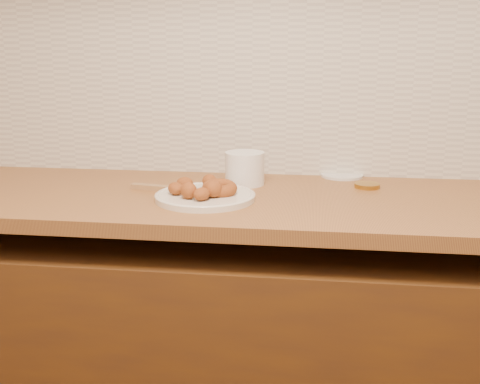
# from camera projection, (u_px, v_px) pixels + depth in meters

# --- Properties ---
(wall_back) EXTENTS (4.00, 0.02, 2.70)m
(wall_back) POSITION_uv_depth(u_px,v_px,m) (360.00, 34.00, 1.75)
(wall_back) COLOR tan
(wall_back) RESTS_ON ground
(base_cabinet) EXTENTS (3.60, 0.60, 0.77)m
(base_cabinet) POSITION_uv_depth(u_px,v_px,m) (351.00, 363.00, 1.69)
(base_cabinet) COLOR #593310
(base_cabinet) RESTS_ON floor
(butcher_block) EXTENTS (2.30, 0.62, 0.04)m
(butcher_block) POSITION_uv_depth(u_px,v_px,m) (136.00, 198.00, 1.65)
(butcher_block) COLOR #9A6730
(butcher_block) RESTS_ON base_cabinet
(backsplash) EXTENTS (3.60, 0.02, 0.60)m
(backsplash) POSITION_uv_depth(u_px,v_px,m) (358.00, 83.00, 1.78)
(backsplash) COLOR beige
(backsplash) RESTS_ON wall_back
(donut_plate) EXTENTS (0.28, 0.28, 0.02)m
(donut_plate) POSITION_uv_depth(u_px,v_px,m) (205.00, 197.00, 1.55)
(donut_plate) COLOR beige
(donut_plate) RESTS_ON butcher_block
(ring_donut) EXTENTS (0.14, 0.14, 0.04)m
(ring_donut) POSITION_uv_depth(u_px,v_px,m) (219.00, 188.00, 1.55)
(ring_donut) COLOR #9D5520
(ring_donut) RESTS_ON donut_plate
(fried_dough_chunks) EXTENTS (0.17, 0.20, 0.05)m
(fried_dough_chunks) POSITION_uv_depth(u_px,v_px,m) (197.00, 188.00, 1.54)
(fried_dough_chunks) COLOR #9D5520
(fried_dough_chunks) RESTS_ON donut_plate
(plastic_tub) EXTENTS (0.15, 0.15, 0.10)m
(plastic_tub) POSITION_uv_depth(u_px,v_px,m) (245.00, 168.00, 1.72)
(plastic_tub) COLOR white
(plastic_tub) RESTS_ON butcher_block
(tub_lid) EXTENTS (0.16, 0.16, 0.01)m
(tub_lid) POSITION_uv_depth(u_px,v_px,m) (342.00, 175.00, 1.84)
(tub_lid) COLOR silver
(tub_lid) RESTS_ON butcher_block
(brass_jar_lid) EXTENTS (0.08, 0.08, 0.01)m
(brass_jar_lid) POSITION_uv_depth(u_px,v_px,m) (367.00, 186.00, 1.69)
(brass_jar_lid) COLOR #AE8530
(brass_jar_lid) RESTS_ON butcher_block
(wooden_utensil) EXTENTS (0.20, 0.06, 0.02)m
(wooden_utensil) POSITION_uv_depth(u_px,v_px,m) (162.00, 188.00, 1.65)
(wooden_utensil) COLOR olive
(wooden_utensil) RESTS_ON butcher_block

